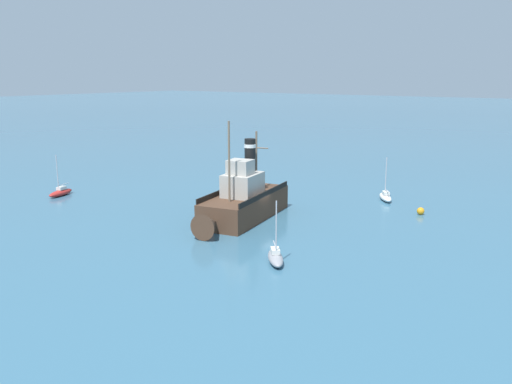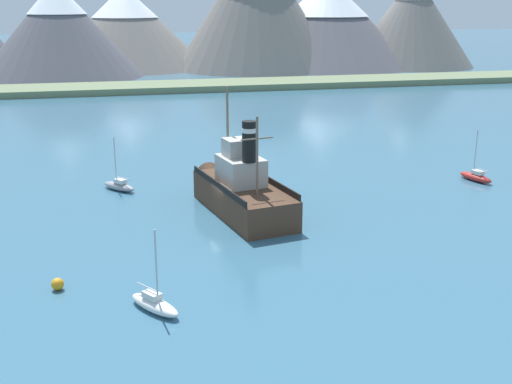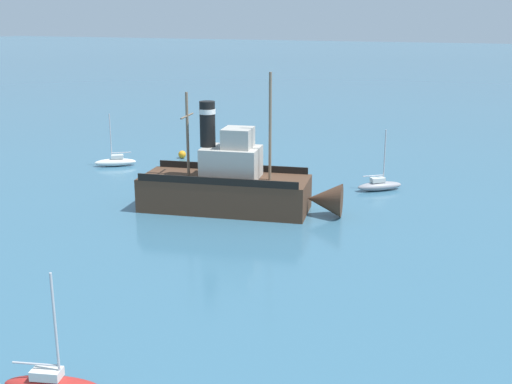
{
  "view_description": "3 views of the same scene",
  "coord_description": "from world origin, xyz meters",
  "px_view_note": "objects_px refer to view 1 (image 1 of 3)",
  "views": [
    {
      "loc": [
        -29.52,
        42.23,
        14.07
      ],
      "look_at": [
        0.36,
        0.01,
        2.74
      ],
      "focal_mm": 38.0,
      "sensor_mm": 36.0,
      "label": 1
    },
    {
      "loc": [
        -8.91,
        -47.93,
        16.65
      ],
      "look_at": [
        2.37,
        -0.38,
        1.96
      ],
      "focal_mm": 45.0,
      "sensor_mm": 36.0,
      "label": 2
    },
    {
      "loc": [
        41.46,
        19.89,
        13.62
      ],
      "look_at": [
        3.6,
        3.64,
        2.21
      ],
      "focal_mm": 45.0,
      "sensor_mm": 36.0,
      "label": 3
    }
  ],
  "objects_px": {
    "mooring_buoy": "(421,211)",
    "old_tugboat": "(242,201)",
    "sailboat_white": "(385,197)",
    "sailboat_red": "(61,192)",
    "sailboat_grey": "(275,257)"
  },
  "relations": [
    {
      "from": "sailboat_red",
      "to": "sailboat_grey",
      "type": "relative_size",
      "value": 1.0
    },
    {
      "from": "sailboat_grey",
      "to": "old_tugboat",
      "type": "bearing_deg",
      "value": -41.88
    },
    {
      "from": "mooring_buoy",
      "to": "sailboat_grey",
      "type": "bearing_deg",
      "value": 78.33
    },
    {
      "from": "sailboat_white",
      "to": "mooring_buoy",
      "type": "bearing_deg",
      "value": 143.33
    },
    {
      "from": "sailboat_red",
      "to": "sailboat_grey",
      "type": "xyz_separation_m",
      "value": [
        -33.33,
        4.67,
        0.0
      ]
    },
    {
      "from": "old_tugboat",
      "to": "sailboat_white",
      "type": "relative_size",
      "value": 3.02
    },
    {
      "from": "sailboat_grey",
      "to": "mooring_buoy",
      "type": "relative_size",
      "value": 6.51
    },
    {
      "from": "sailboat_white",
      "to": "sailboat_red",
      "type": "bearing_deg",
      "value": 31.73
    },
    {
      "from": "sailboat_white",
      "to": "mooring_buoy",
      "type": "height_order",
      "value": "sailboat_white"
    },
    {
      "from": "sailboat_grey",
      "to": "mooring_buoy",
      "type": "bearing_deg",
      "value": -101.67
    },
    {
      "from": "old_tugboat",
      "to": "sailboat_grey",
      "type": "bearing_deg",
      "value": 138.12
    },
    {
      "from": "sailboat_red",
      "to": "sailboat_grey",
      "type": "height_order",
      "value": "same"
    },
    {
      "from": "mooring_buoy",
      "to": "old_tugboat",
      "type": "bearing_deg",
      "value": 41.17
    },
    {
      "from": "sailboat_white",
      "to": "old_tugboat",
      "type": "bearing_deg",
      "value": 62.59
    },
    {
      "from": "old_tugboat",
      "to": "mooring_buoy",
      "type": "bearing_deg",
      "value": -138.83
    }
  ]
}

